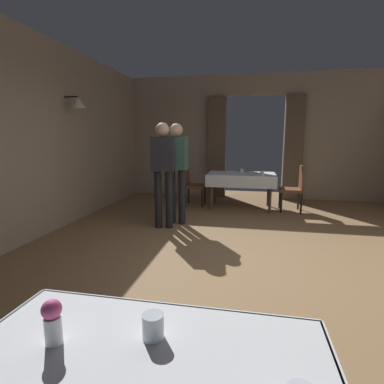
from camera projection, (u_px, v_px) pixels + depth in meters
name	position (u px, v px, depth m)	size (l,w,h in m)	color
ground	(252.00, 263.00, 3.58)	(10.08, 10.08, 0.00)	olive
wall_left	(9.00, 136.00, 3.93)	(0.49, 8.40, 3.00)	gray
wall_back	(254.00, 137.00, 7.35)	(6.40, 0.27, 3.00)	gray
dining_table_mid	(241.00, 178.00, 6.29)	(1.41, 0.89, 0.75)	#4C3D2D
chair_mid_left	(192.00, 182.00, 6.61)	(0.44, 0.44, 0.93)	black
chair_mid_right	(295.00, 186.00, 6.06)	(0.44, 0.44, 0.93)	black
flower_vase_near	(52.00, 320.00, 1.05)	(0.07, 0.07, 0.17)	silver
glass_near_d	(153.00, 326.00, 1.09)	(0.08, 0.08, 0.09)	silver
glass_mid_a	(262.00, 173.00, 5.96)	(0.07, 0.07, 0.09)	silver
plate_mid_b	(230.00, 171.00, 6.61)	(0.20, 0.20, 0.01)	white
glass_mid_c	(242.00, 171.00, 6.41)	(0.08, 0.08, 0.09)	silver
person_waiter_by_doorway	(163.00, 167.00, 4.83)	(0.38, 0.25, 1.72)	black
person_diner_standing_aside	(177.00, 165.00, 5.08)	(0.38, 0.25, 1.72)	black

